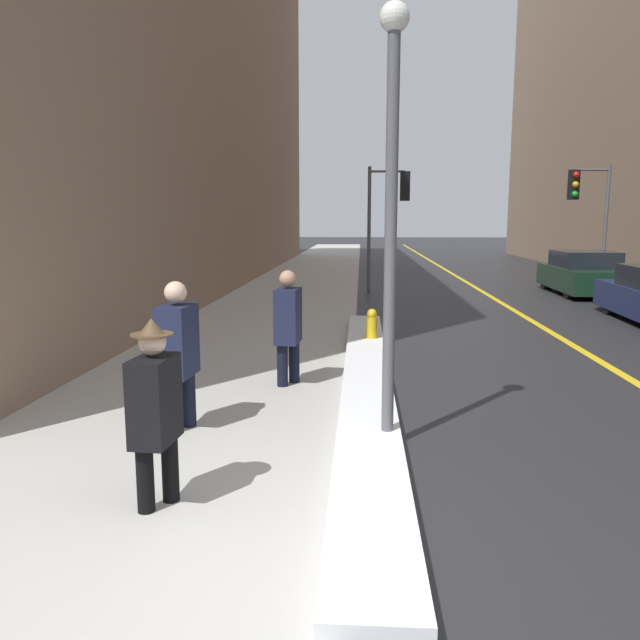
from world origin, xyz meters
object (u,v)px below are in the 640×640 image
pedestrian_in_glasses (288,322)px  parked_car_dark_green (583,274)px  pedestrian_trailing (155,406)px  fire_hydrant (372,328)px  pedestrian_nearside (178,349)px  traffic_light_far (587,201)px  traffic_light_near (391,202)px  lamp_post (392,187)px

pedestrian_in_glasses → parked_car_dark_green: pedestrian_in_glasses is taller
pedestrian_trailing → pedestrian_in_glasses: (0.60, 3.80, 0.05)m
fire_hydrant → pedestrian_nearside: bearing=-114.9°
parked_car_dark_green → fire_hydrant: 10.89m
parked_car_dark_green → traffic_light_far: bearing=-13.1°
traffic_light_far → fire_hydrant: 11.47m
pedestrian_trailing → traffic_light_far: bearing=155.7°
traffic_light_near → lamp_post: bearing=-92.5°
traffic_light_far → pedestrian_nearside: traffic_light_far is taller
traffic_light_far → pedestrian_in_glasses: (-7.92, -11.64, -1.96)m
parked_car_dark_green → traffic_light_near: bearing=89.5°
traffic_light_far → parked_car_dark_green: (-0.08, -0.32, -2.22)m
lamp_post → pedestrian_in_glasses: lamp_post is taller
lamp_post → traffic_light_far: (6.64, 13.94, 0.26)m
lamp_post → pedestrian_nearside: lamp_post is taller
traffic_light_far → fire_hydrant: bearing=46.0°
lamp_post → traffic_light_far: lamp_post is taller
traffic_light_near → traffic_light_far: traffic_light_far is taller
pedestrian_trailing → traffic_light_near: bearing=175.3°
traffic_light_near → parked_car_dark_green: (5.93, -0.20, -2.20)m
traffic_light_far → parked_car_dark_green: traffic_light_far is taller
parked_car_dark_green → pedestrian_nearside: bearing=148.0°
lamp_post → traffic_light_near: (0.63, 13.82, 0.24)m
fire_hydrant → parked_car_dark_green: bearing=52.4°
traffic_light_near → parked_car_dark_green: traffic_light_near is taller
pedestrian_trailing → parked_car_dark_green: pedestrian_trailing is taller
pedestrian_trailing → fire_hydrant: 6.75m
parked_car_dark_green → fire_hydrant: (-6.63, -8.63, -0.28)m
pedestrian_nearside → lamp_post: bearing=86.0°
traffic_light_near → pedestrian_nearside: (-2.86, -13.49, -1.92)m
pedestrian_nearside → pedestrian_in_glasses: (0.96, 1.97, -0.02)m
traffic_light_near → pedestrian_trailing: size_ratio=2.55×
pedestrian_nearside → pedestrian_in_glasses: size_ratio=1.02×
lamp_post → pedestrian_nearside: size_ratio=2.60×
pedestrian_in_glasses → fire_hydrant: pedestrian_in_glasses is taller
pedestrian_trailing → pedestrian_in_glasses: bearing=175.6°
lamp_post → traffic_light_far: bearing=64.5°
lamp_post → fire_hydrant: lamp_post is taller
pedestrian_trailing → pedestrian_in_glasses: pedestrian_in_glasses is taller
pedestrian_in_glasses → pedestrian_nearside: bearing=-21.5°
lamp_post → traffic_light_near: 13.84m
fire_hydrant → pedestrian_trailing: bearing=-105.5°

